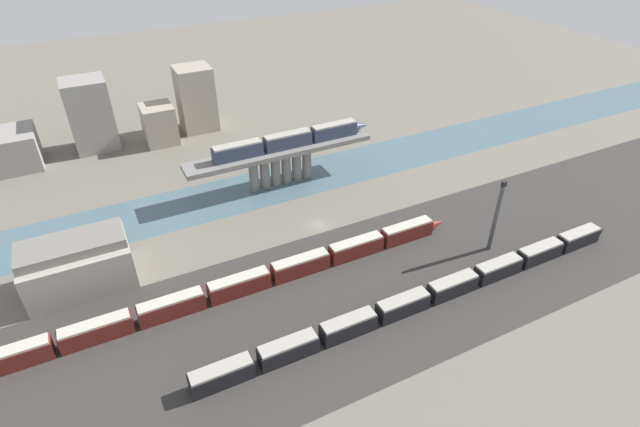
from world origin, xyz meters
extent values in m
plane|color=#666056|center=(0.00, 0.00, 0.00)|extent=(400.00, 400.00, 0.00)
cube|color=#33302D|center=(0.00, -24.00, 0.00)|extent=(280.00, 42.00, 0.01)
cube|color=#47606B|center=(0.00, 21.79, 0.00)|extent=(320.00, 18.06, 0.01)
cube|color=slate|center=(0.00, 21.79, 9.48)|extent=(49.64, 7.14, 1.25)
cylinder|color=gray|center=(-7.52, 21.79, 4.43)|extent=(2.42, 2.42, 8.85)
cylinder|color=gray|center=(-4.51, 21.79, 4.43)|extent=(2.42, 2.42, 8.85)
cylinder|color=gray|center=(-1.50, 21.79, 4.43)|extent=(2.42, 2.42, 8.85)
cylinder|color=gray|center=(1.50, 21.79, 4.43)|extent=(2.42, 2.42, 8.85)
cylinder|color=gray|center=(4.51, 21.79, 4.43)|extent=(2.42, 2.42, 8.85)
cylinder|color=gray|center=(7.52, 21.79, 4.43)|extent=(2.42, 2.42, 8.85)
cube|color=#2D384C|center=(-11.13, 21.79, 11.83)|extent=(12.48, 3.03, 3.46)
cube|color=#9E998E|center=(-11.13, 21.79, 13.76)|extent=(11.98, 2.78, 0.40)
cube|color=#2D384C|center=(2.25, 21.79, 11.83)|extent=(12.48, 3.03, 3.46)
cube|color=#9E998E|center=(2.25, 21.79, 13.76)|extent=(11.98, 2.78, 0.40)
cube|color=#2D384C|center=(15.62, 21.79, 11.83)|extent=(12.48, 3.03, 3.46)
cube|color=#9E998E|center=(15.62, 21.79, 13.76)|extent=(11.98, 2.78, 0.40)
cone|color=#2D384C|center=(24.04, 21.79, 11.66)|extent=(4.37, 2.72, 2.72)
cube|color=black|center=(-33.22, -32.29, 1.66)|extent=(10.42, 2.98, 3.32)
cube|color=#9E998E|center=(-33.22, -32.29, 3.52)|extent=(10.01, 2.74, 0.40)
cube|color=black|center=(-21.63, -32.29, 1.66)|extent=(10.42, 2.98, 3.32)
cube|color=#9E998E|center=(-21.63, -32.29, 3.52)|extent=(10.01, 2.74, 0.40)
cube|color=black|center=(-10.05, -32.29, 1.66)|extent=(10.42, 2.98, 3.32)
cube|color=#9E998E|center=(-10.05, -32.29, 3.52)|extent=(10.01, 2.74, 0.40)
cube|color=black|center=(1.54, -32.29, 1.66)|extent=(10.42, 2.98, 3.32)
cube|color=#9E998E|center=(1.54, -32.29, 3.52)|extent=(10.01, 2.74, 0.40)
cube|color=black|center=(13.13, -32.29, 1.66)|extent=(10.42, 2.98, 3.32)
cube|color=#9E998E|center=(13.13, -32.29, 3.52)|extent=(10.01, 2.74, 0.40)
cube|color=black|center=(24.72, -32.29, 1.66)|extent=(10.42, 2.98, 3.32)
cube|color=#9E998E|center=(24.72, -32.29, 3.52)|extent=(10.01, 2.74, 0.40)
cube|color=black|center=(36.31, -32.29, 1.66)|extent=(10.42, 2.98, 3.32)
cube|color=#9E998E|center=(36.31, -32.29, 3.52)|extent=(10.01, 2.74, 0.40)
cube|color=black|center=(47.89, -32.29, 1.66)|extent=(10.42, 2.98, 3.32)
cube|color=#9E998E|center=(47.89, -32.29, 3.52)|extent=(10.01, 2.74, 0.40)
cone|color=black|center=(54.93, -32.29, 1.49)|extent=(3.65, 2.68, 2.68)
cube|color=#5B1E19|center=(-63.12, -13.57, 1.80)|extent=(12.24, 2.84, 3.59)
cube|color=#B7B2A3|center=(-63.12, -13.57, 3.79)|extent=(11.75, 2.61, 0.40)
cube|color=#5B1E19|center=(-50.02, -13.57, 1.80)|extent=(12.24, 2.84, 3.59)
cube|color=#B7B2A3|center=(-50.02, -13.57, 3.79)|extent=(11.75, 2.61, 0.40)
cube|color=#5B1E19|center=(-36.92, -13.57, 1.80)|extent=(12.24, 2.84, 3.59)
cube|color=#B7B2A3|center=(-36.92, -13.57, 3.79)|extent=(11.75, 2.61, 0.40)
cube|color=#5B1E19|center=(-23.83, -13.57, 1.80)|extent=(12.24, 2.84, 3.59)
cube|color=#B7B2A3|center=(-23.83, -13.57, 3.79)|extent=(11.75, 2.61, 0.40)
cube|color=#5B1E19|center=(-10.73, -13.57, 1.80)|extent=(12.24, 2.84, 3.59)
cube|color=#B7B2A3|center=(-10.73, -13.57, 3.79)|extent=(11.75, 2.61, 0.40)
cube|color=#5B1E19|center=(2.37, -13.57, 1.80)|extent=(12.24, 2.84, 3.59)
cube|color=#B7B2A3|center=(2.37, -13.57, 3.79)|extent=(11.75, 2.61, 0.40)
cube|color=#5B1E19|center=(15.47, -13.57, 1.80)|extent=(12.24, 2.84, 3.59)
cube|color=#B7B2A3|center=(15.47, -13.57, 3.79)|extent=(11.75, 2.61, 0.40)
cone|color=#5B1E19|center=(23.73, -13.57, 1.62)|extent=(4.28, 2.56, 2.56)
cube|color=#9E998E|center=(-50.96, 3.17, 4.37)|extent=(19.81, 12.40, 8.74)
cube|color=slate|center=(-50.96, 3.17, 9.70)|extent=(19.41, 8.68, 1.92)
cylinder|color=#4C4C51|center=(29.69, -24.63, 7.92)|extent=(0.95, 0.95, 15.84)
cube|color=black|center=(29.69, -24.63, 16.44)|extent=(1.00, 0.70, 1.20)
cube|color=gray|center=(-63.56, 64.07, 5.03)|extent=(14.88, 14.49, 10.06)
cube|color=gray|center=(-40.90, 66.11, 10.42)|extent=(11.91, 10.79, 20.84)
cube|color=gray|center=(-23.06, 61.21, 5.82)|extent=(9.15, 10.03, 11.65)
cube|color=gray|center=(-9.96, 65.87, 10.01)|extent=(10.67, 10.24, 20.02)
camera|label=1|loc=(-42.18, -85.18, 67.93)|focal=28.00mm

